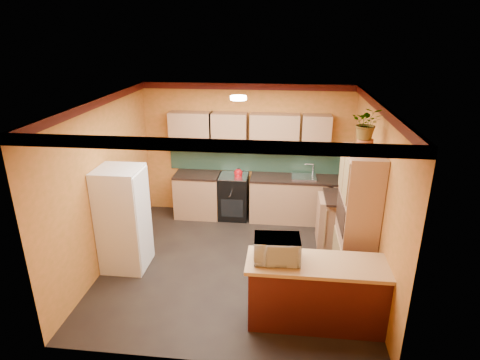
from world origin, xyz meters
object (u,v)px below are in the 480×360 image
(pantry, at_px, (357,220))
(microwave, at_px, (277,249))
(stove, at_px, (234,196))
(breakfast_bar, at_px, (319,295))
(base_cabinets_back, at_px, (264,198))
(fridge, at_px, (123,219))

(pantry, xyz_separation_m, microwave, (-1.15, -1.03, 0.04))
(stove, bearing_deg, pantry, -44.44)
(breakfast_bar, height_order, microwave, microwave)
(pantry, distance_m, microwave, 1.54)
(base_cabinets_back, height_order, microwave, microwave)
(stove, relative_size, breakfast_bar, 0.51)
(pantry, relative_size, breakfast_bar, 1.17)
(pantry, xyz_separation_m, breakfast_bar, (-0.58, -1.03, -0.61))
(fridge, bearing_deg, breakfast_bar, -19.31)
(fridge, xyz_separation_m, breakfast_bar, (3.02, -1.06, -0.41))
(fridge, distance_m, breakfast_bar, 3.23)
(breakfast_bar, bearing_deg, base_cabinets_back, 106.01)
(base_cabinets_back, distance_m, pantry, 2.59)
(base_cabinets_back, bearing_deg, breakfast_bar, -73.99)
(base_cabinets_back, height_order, breakfast_bar, same)
(pantry, relative_size, microwave, 3.65)
(base_cabinets_back, distance_m, microwave, 3.16)
(fridge, xyz_separation_m, microwave, (2.45, -1.06, 0.24))
(fridge, height_order, microwave, fridge)
(stove, height_order, microwave, microwave)
(base_cabinets_back, xyz_separation_m, microwave, (0.32, -3.08, 0.65))
(stove, distance_m, microwave, 3.28)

